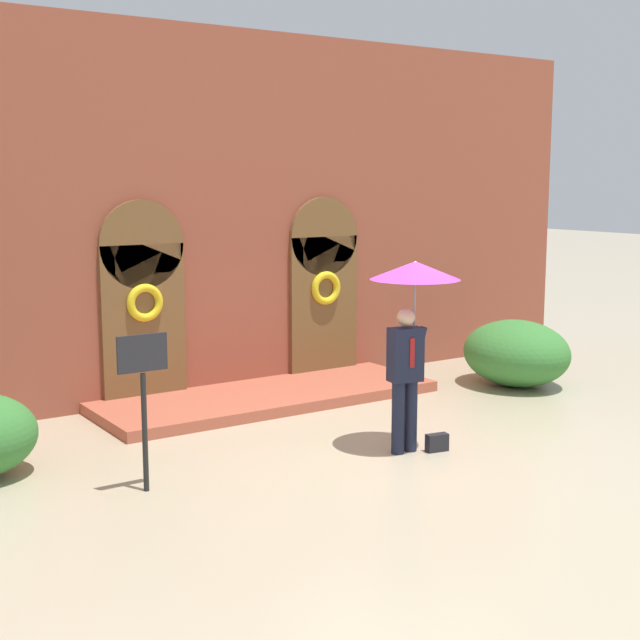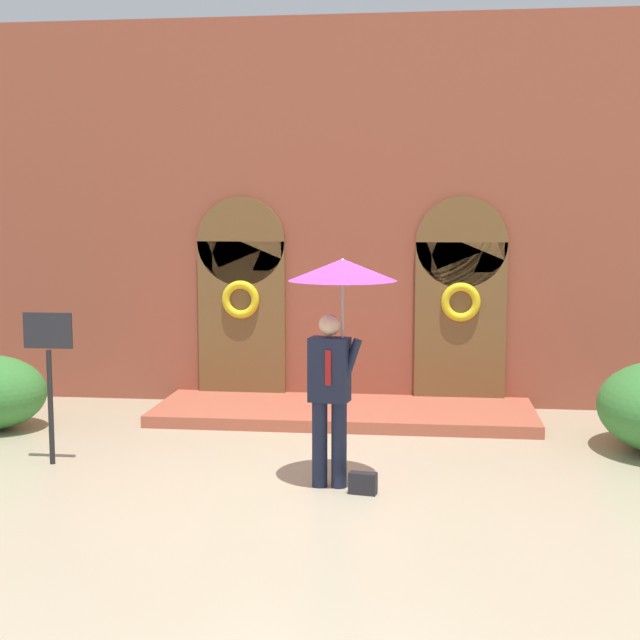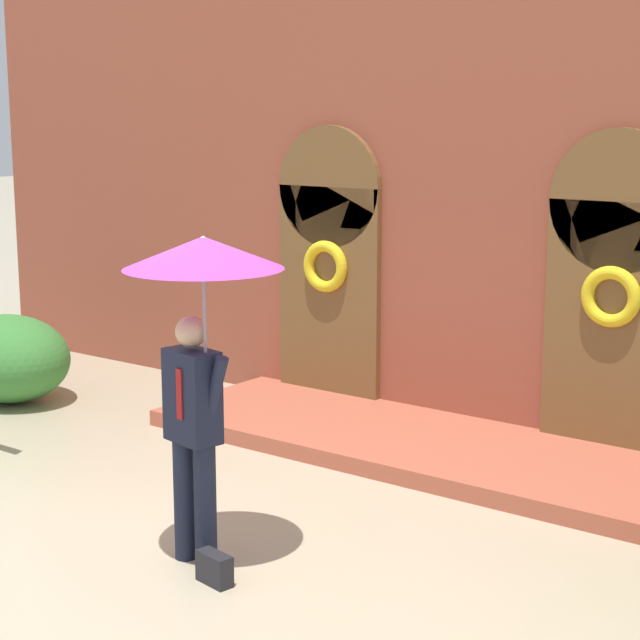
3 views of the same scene
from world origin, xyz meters
name	(u,v)px [view 3 (image 3 of 3)]	position (x,y,z in m)	size (l,w,h in m)	color
ground_plane	(188,554)	(0.00, 0.00, 0.00)	(80.00, 80.00, 0.00)	tan
building_facade	(474,164)	(0.00, 4.15, 2.68)	(14.00, 2.30, 5.60)	brown
person_with_umbrella	(201,301)	(0.23, -0.05, 1.91)	(1.10, 1.10, 2.36)	#191E33
handbag	(214,569)	(0.49, -0.25, 0.11)	(0.28, 0.12, 0.22)	black
shrub_left	(8,358)	(-4.55, 1.89, 0.49)	(1.51, 1.26, 0.97)	#387A33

